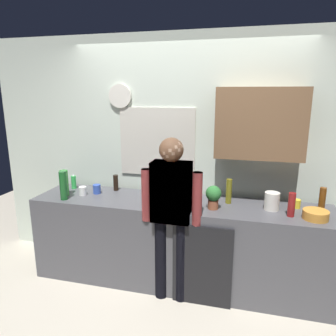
# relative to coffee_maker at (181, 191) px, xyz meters

# --- Properties ---
(ground_plane) EXTENTS (8.00, 8.00, 0.00)m
(ground_plane) POSITION_rel_coffee_maker_xyz_m (-0.04, -0.23, -1.04)
(ground_plane) COLOR beige
(kitchen_counter) EXTENTS (3.05, 0.64, 0.89)m
(kitchen_counter) POSITION_rel_coffee_maker_xyz_m (-0.04, 0.07, -0.59)
(kitchen_counter) COLOR #4C4C51
(kitchen_counter) RESTS_ON ground_plane
(dishwasher_panel) EXTENTS (0.56, 0.02, 0.80)m
(dishwasher_panel) POSITION_rel_coffee_maker_xyz_m (0.26, -0.26, -0.64)
(dishwasher_panel) COLOR black
(dishwasher_panel) RESTS_ON ground_plane
(back_wall_assembly) EXTENTS (4.65, 0.42, 2.60)m
(back_wall_assembly) POSITION_rel_coffee_maker_xyz_m (0.05, 0.47, 0.31)
(back_wall_assembly) COLOR silver
(back_wall_assembly) RESTS_ON ground_plane
(coffee_maker) EXTENTS (0.20, 0.20, 0.33)m
(coffee_maker) POSITION_rel_coffee_maker_xyz_m (0.00, 0.00, 0.00)
(coffee_maker) COLOR black
(coffee_maker) RESTS_ON kitchen_counter
(bottle_clear_soda) EXTENTS (0.09, 0.09, 0.28)m
(bottle_clear_soda) POSITION_rel_coffee_maker_xyz_m (-1.28, -0.03, -0.01)
(bottle_clear_soda) COLOR #2D8C33
(bottle_clear_soda) RESTS_ON kitchen_counter
(bottle_amber_beer) EXTENTS (0.06, 0.06, 0.23)m
(bottle_amber_beer) POSITION_rel_coffee_maker_xyz_m (1.32, 0.17, -0.03)
(bottle_amber_beer) COLOR brown
(bottle_amber_beer) RESTS_ON kitchen_counter
(bottle_red_vinegar) EXTENTS (0.06, 0.06, 0.22)m
(bottle_red_vinegar) POSITION_rel_coffee_maker_xyz_m (1.02, -0.04, -0.04)
(bottle_red_vinegar) COLOR maroon
(bottle_red_vinegar) RESTS_ON kitchen_counter
(bottle_olive_oil) EXTENTS (0.06, 0.06, 0.25)m
(bottle_olive_oil) POSITION_rel_coffee_maker_xyz_m (0.45, 0.17, -0.02)
(bottle_olive_oil) COLOR olive
(bottle_olive_oil) RESTS_ON kitchen_counter
(bottle_dark_sauce) EXTENTS (0.06, 0.06, 0.18)m
(bottle_dark_sauce) POSITION_rel_coffee_maker_xyz_m (-0.82, 0.28, -0.06)
(bottle_dark_sauce) COLOR black
(bottle_dark_sauce) RESTS_ON kitchen_counter
(bottle_green_wine) EXTENTS (0.07, 0.07, 0.30)m
(bottle_green_wine) POSITION_rel_coffee_maker_xyz_m (-1.22, -0.14, 0.00)
(bottle_green_wine) COLOR #195923
(bottle_green_wine) RESTS_ON kitchen_counter
(cup_blue_mug) EXTENTS (0.08, 0.08, 0.10)m
(cup_blue_mug) POSITION_rel_coffee_maker_xyz_m (-0.98, 0.12, -0.10)
(cup_blue_mug) COLOR #3351B2
(cup_blue_mug) RESTS_ON kitchen_counter
(cup_yellow_cup) EXTENTS (0.07, 0.07, 0.08)m
(cup_yellow_cup) POSITION_rel_coffee_maker_xyz_m (1.10, 0.20, -0.10)
(cup_yellow_cup) COLOR yellow
(cup_yellow_cup) RESTS_ON kitchen_counter
(cup_white_mug) EXTENTS (0.08, 0.08, 0.09)m
(cup_white_mug) POSITION_rel_coffee_maker_xyz_m (-1.10, 0.03, -0.10)
(cup_white_mug) COLOR white
(cup_white_mug) RESTS_ON kitchen_counter
(mixing_bowl) EXTENTS (0.22, 0.22, 0.08)m
(mixing_bowl) POSITION_rel_coffee_maker_xyz_m (1.23, -0.06, -0.11)
(mixing_bowl) COLOR orange
(mixing_bowl) RESTS_ON kitchen_counter
(potted_plant) EXTENTS (0.15, 0.15, 0.23)m
(potted_plant) POSITION_rel_coffee_maker_xyz_m (0.32, -0.03, -0.01)
(potted_plant) COLOR #9E5638
(potted_plant) RESTS_ON kitchen_counter
(dish_soap) EXTENTS (0.06, 0.06, 0.18)m
(dish_soap) POSITION_rel_coffee_maker_xyz_m (-1.32, 0.23, -0.07)
(dish_soap) COLOR green
(dish_soap) RESTS_ON kitchen_counter
(storage_canister) EXTENTS (0.14, 0.14, 0.17)m
(storage_canister) POSITION_rel_coffee_maker_xyz_m (0.86, 0.09, -0.06)
(storage_canister) COLOR silver
(storage_canister) RESTS_ON kitchen_counter
(person_at_sink) EXTENTS (0.57, 0.22, 1.60)m
(person_at_sink) POSITION_rel_coffee_maker_xyz_m (-0.04, -0.23, -0.09)
(person_at_sink) COLOR black
(person_at_sink) RESTS_ON ground_plane
(person_guest) EXTENTS (0.57, 0.22, 1.60)m
(person_guest) POSITION_rel_coffee_maker_xyz_m (-0.04, -0.23, -0.09)
(person_guest) COLOR black
(person_guest) RESTS_ON ground_plane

